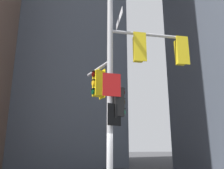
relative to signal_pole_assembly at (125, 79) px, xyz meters
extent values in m
cylinder|color=#B2B2B5|center=(-0.59, -0.17, -0.57)|extent=(0.21, 0.21, 7.76)
cylinder|color=#B2B2B5|center=(0.96, -0.12, 1.77)|extent=(3.09, 0.21, 0.11)
cylinder|color=#B2B2B5|center=(-0.91, 0.75, 0.58)|extent=(0.76, 1.88, 0.11)
cube|color=yellow|center=(0.50, -0.33, 1.17)|extent=(0.48, 0.04, 1.14)
cube|color=yellow|center=(0.50, -0.14, 1.17)|extent=(0.35, 0.35, 1.00)
cylinder|color=#360605|center=(0.49, 0.06, 1.52)|extent=(0.20, 0.07, 0.20)
cube|color=black|center=(0.49, 0.07, 1.64)|extent=(0.22, 0.08, 0.02)
cylinder|color=#3C2C06|center=(0.49, 0.06, 1.17)|extent=(0.20, 0.07, 0.20)
cube|color=black|center=(0.49, 0.07, 1.29)|extent=(0.22, 0.08, 0.02)
cylinder|color=#19C672|center=(0.49, 0.06, 0.82)|extent=(0.20, 0.07, 0.20)
cube|color=black|center=(0.49, 0.07, 0.94)|extent=(0.22, 0.08, 0.02)
cube|color=yellow|center=(2.20, -0.28, 1.17)|extent=(0.48, 0.04, 1.14)
cube|color=yellow|center=(2.20, -0.09, 1.17)|extent=(0.35, 0.35, 1.00)
cylinder|color=red|center=(2.19, 0.11, 1.52)|extent=(0.20, 0.07, 0.20)
cube|color=black|center=(2.19, 0.12, 1.64)|extent=(0.22, 0.08, 0.02)
cylinder|color=#3C2C06|center=(2.19, 0.11, 1.17)|extent=(0.20, 0.07, 0.20)
cube|color=black|center=(2.19, 0.12, 1.29)|extent=(0.22, 0.08, 0.02)
cylinder|color=#06311C|center=(2.19, 0.11, 0.82)|extent=(0.20, 0.07, 0.20)
cube|color=black|center=(2.19, 0.12, 0.94)|extent=(0.22, 0.08, 0.02)
cube|color=yellow|center=(-0.73, 0.81, -0.02)|extent=(0.19, 0.46, 1.14)
cube|color=yellow|center=(-0.91, 0.75, -0.02)|extent=(0.43, 0.43, 1.00)
cylinder|color=#360605|center=(-1.10, 0.68, 0.33)|extent=(0.12, 0.21, 0.20)
cube|color=black|center=(-1.11, 0.68, 0.45)|extent=(0.14, 0.23, 0.02)
cylinder|color=yellow|center=(-1.10, 0.68, -0.02)|extent=(0.12, 0.21, 0.20)
cube|color=black|center=(-1.11, 0.68, 0.10)|extent=(0.14, 0.23, 0.02)
cylinder|color=#06311C|center=(-1.10, 0.68, -0.37)|extent=(0.12, 0.21, 0.20)
cube|color=black|center=(-1.11, 0.68, -0.25)|extent=(0.14, 0.23, 0.02)
cube|color=black|center=(-0.48, -0.14, -0.88)|extent=(0.15, 0.47, 1.14)
cube|color=black|center=(-0.29, -0.10, -0.88)|extent=(0.41, 0.41, 1.00)
cylinder|color=#360605|center=(-0.10, -0.05, -0.53)|extent=(0.11, 0.21, 0.20)
cube|color=black|center=(-0.09, -0.05, -0.41)|extent=(0.12, 0.23, 0.02)
cylinder|color=#3C2C06|center=(-0.10, -0.05, -0.88)|extent=(0.11, 0.21, 0.20)
cube|color=black|center=(-0.09, -0.05, -0.76)|extent=(0.12, 0.23, 0.02)
cylinder|color=#19C672|center=(-0.10, -0.05, -1.23)|extent=(0.11, 0.21, 0.20)
cube|color=black|center=(-0.09, -0.05, -1.11)|extent=(0.12, 0.23, 0.02)
cube|color=white|center=(-0.24, -0.18, 2.30)|extent=(0.04, 1.28, 0.28)
cube|color=#19479E|center=(-0.24, -0.18, 2.30)|extent=(0.03, 1.24, 0.24)
cube|color=red|center=(-0.56, -0.39, -0.34)|extent=(0.64, 0.10, 0.80)
cube|color=white|center=(-0.56, -0.39, -0.34)|extent=(0.60, 0.09, 0.76)
cube|color=black|center=(-0.46, -0.35, -1.35)|extent=(0.51, 0.35, 0.72)
cube|color=white|center=(-0.46, -0.35, -1.35)|extent=(0.47, 0.32, 0.68)
camera|label=1|loc=(-1.76, -7.74, -2.29)|focal=36.54mm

